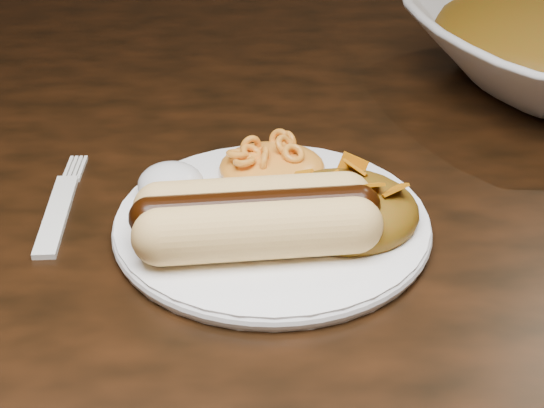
{
  "coord_description": "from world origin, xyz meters",
  "views": [
    {
      "loc": [
        0.02,
        -0.62,
        1.05
      ],
      "look_at": [
        0.02,
        -0.16,
        0.77
      ],
      "focal_mm": 55.0,
      "sensor_mm": 36.0,
      "label": 1
    }
  ],
  "objects": [
    {
      "name": "mac_and_cheese",
      "position": [
        0.02,
        -0.1,
        0.78
      ],
      "size": [
        0.08,
        0.08,
        0.03
      ],
      "primitive_type": "ellipsoid",
      "rotation": [
        0.0,
        0.0,
        -0.09
      ],
      "color": "orange",
      "rests_on": "plate"
    },
    {
      "name": "fork",
      "position": [
        -0.12,
        -0.14,
        0.75
      ],
      "size": [
        0.03,
        0.16,
        0.0
      ],
      "primitive_type": "cube",
      "rotation": [
        0.0,
        0.0,
        0.04
      ],
      "color": "white",
      "rests_on": "table"
    },
    {
      "name": "hotdog",
      "position": [
        0.01,
        -0.19,
        0.78
      ],
      "size": [
        0.13,
        0.08,
        0.04
      ],
      "rotation": [
        0.0,
        0.0,
        0.1
      ],
      "color": "#FFC96A",
      "rests_on": "plate"
    },
    {
      "name": "table",
      "position": [
        0.0,
        0.0,
        0.66
      ],
      "size": [
        1.6,
        0.9,
        0.75
      ],
      "color": "black",
      "rests_on": "floor"
    },
    {
      "name": "plate",
      "position": [
        0.02,
        -0.16,
        0.76
      ],
      "size": [
        0.22,
        0.22,
        0.01
      ],
      "primitive_type": "cylinder",
      "rotation": [
        0.0,
        0.0,
        -0.09
      ],
      "color": "white",
      "rests_on": "table"
    },
    {
      "name": "sour_cream",
      "position": [
        -0.05,
        -0.13,
        0.77
      ],
      "size": [
        0.06,
        0.06,
        0.03
      ],
      "primitive_type": "ellipsoid",
      "rotation": [
        0.0,
        0.0,
        -0.35
      ],
      "color": "silver",
      "rests_on": "plate"
    },
    {
      "name": "taco_salad",
      "position": [
        0.07,
        -0.16,
        0.78
      ],
      "size": [
        0.1,
        0.09,
        0.04
      ],
      "rotation": [
        0.0,
        0.0,
        0.11
      ],
      "color": "#9A2306",
      "rests_on": "plate"
    }
  ]
}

